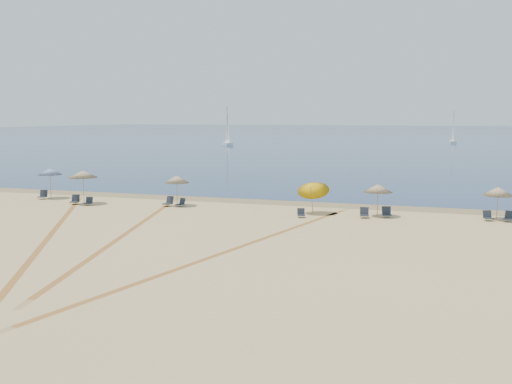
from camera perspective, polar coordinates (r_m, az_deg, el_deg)
ground at (r=23.63m, az=-14.98°, el=-9.25°), size 160.00×160.00×0.00m
ocean at (r=244.41m, az=14.72°, el=5.74°), size 500.00×500.00×0.00m
wet_sand at (r=45.24m, az=1.53°, el=-0.99°), size 500.00×500.00×0.00m
umbrella_0 at (r=50.08m, az=-19.95°, el=1.94°), size 2.01×2.01×2.56m
umbrella_1 at (r=46.01m, az=-16.94°, el=1.73°), size 2.23×2.23×2.66m
umbrella_2 at (r=43.51m, az=-7.94°, el=1.28°), size 1.90×1.90×2.37m
umbrella_3 at (r=39.80m, az=5.74°, el=0.49°), size 2.23×2.25×2.59m
umbrella_4 at (r=39.41m, az=12.11°, el=0.38°), size 1.96×1.96×2.26m
umbrella_5 at (r=40.57m, az=23.07°, el=0.08°), size 1.87×1.89×2.22m
chair_0 at (r=49.99m, az=-20.55°, el=-0.29°), size 0.77×0.84×0.73m
chair_1 at (r=46.21m, az=-17.66°, el=-0.77°), size 0.79×0.86×0.73m
chair_2 at (r=45.33m, az=-16.40°, el=-0.93°), size 0.65×0.72×0.64m
chair_3 at (r=43.56m, az=-8.75°, el=-0.98°), size 0.77×0.85×0.75m
chair_4 at (r=43.26m, az=-7.51°, el=-1.08°), size 0.73×0.78×0.64m
chair_5 at (r=38.40m, az=4.54°, el=-2.15°), size 0.66×0.72×0.60m
chair_6 at (r=38.79m, az=10.80°, el=-2.11°), size 0.68×0.76×0.70m
chair_7 at (r=39.34m, az=12.94°, el=-2.02°), size 0.73×0.81×0.72m
chair_8 at (r=40.06m, az=22.20°, el=-2.26°), size 0.70×0.76×0.65m
chair_9 at (r=40.17m, az=23.98°, el=-2.30°), size 0.79×0.84×0.69m
sailboat_1 at (r=136.17m, az=-2.88°, el=5.89°), size 4.58×6.08×9.20m
sailboat_2 at (r=154.53m, az=19.13°, el=5.58°), size 1.77×5.64×8.29m
tire_tracks at (r=33.43m, az=-11.69°, el=-4.21°), size 48.38×38.92×0.00m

